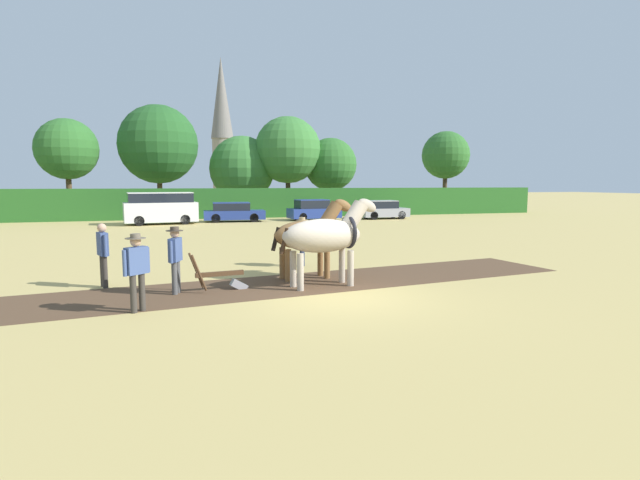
% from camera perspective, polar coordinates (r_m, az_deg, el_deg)
% --- Properties ---
extents(ground_plane, '(240.00, 240.00, 0.00)m').
position_cam_1_polar(ground_plane, '(12.59, 2.03, -6.51)').
color(ground_plane, tan).
extents(plowed_furrow_strip, '(23.09, 6.13, 0.01)m').
position_cam_1_polar(plowed_furrow_strip, '(13.43, -14.45, -5.87)').
color(plowed_furrow_strip, brown).
rests_on(plowed_furrow_strip, ground).
extents(hedgerow, '(57.65, 1.21, 2.41)m').
position_cam_1_polar(hedgerow, '(41.40, -10.93, 4.15)').
color(hedgerow, '#286023').
rests_on(hedgerow, ground).
extents(tree_left, '(4.99, 4.99, 8.11)m').
position_cam_1_polar(tree_left, '(46.56, -26.96, 9.22)').
color(tree_left, '#4C3823').
rests_on(tree_left, ground).
extents(tree_center_left, '(6.84, 6.84, 9.63)m').
position_cam_1_polar(tree_center_left, '(46.64, -18.00, 10.34)').
color(tree_center_left, '#4C3823').
rests_on(tree_center_left, ground).
extents(tree_center, '(6.05, 6.05, 7.20)m').
position_cam_1_polar(tree_center, '(47.47, -8.89, 8.06)').
color(tree_center, '#423323').
rests_on(tree_center, ground).
extents(tree_center_right, '(6.10, 6.10, 8.92)m').
position_cam_1_polar(tree_center_right, '(46.72, -3.71, 10.22)').
color(tree_center_right, '#423323').
rests_on(tree_center_right, ground).
extents(tree_right, '(4.99, 4.99, 7.10)m').
position_cam_1_polar(tree_right, '(47.93, 1.20, 8.61)').
color(tree_right, brown).
rests_on(tree_right, ground).
extents(tree_far_right, '(4.77, 4.77, 8.03)m').
position_cam_1_polar(tree_far_right, '(52.58, 14.17, 9.37)').
color(tree_far_right, '#423323').
rests_on(tree_far_right, ground).
extents(church_spire, '(3.01, 3.01, 19.56)m').
position_cam_1_polar(church_spire, '(70.13, -11.13, 12.46)').
color(church_spire, gray).
rests_on(church_spire, ground).
extents(draft_horse_lead_left, '(2.98, 1.27, 2.48)m').
position_cam_1_polar(draft_horse_lead_left, '(13.65, 0.68, 0.53)').
color(draft_horse_lead_left, '#B2A38E').
rests_on(draft_horse_lead_left, ground).
extents(draft_horse_lead_right, '(2.66, 1.13, 2.43)m').
position_cam_1_polar(draft_horse_lead_right, '(14.80, -1.32, 0.66)').
color(draft_horse_lead_right, brown).
rests_on(draft_horse_lead_right, ground).
extents(plow, '(1.56, 0.54, 1.13)m').
position_cam_1_polar(plow, '(13.53, -10.87, -4.34)').
color(plow, '#4C331E').
rests_on(plow, ground).
extents(farmer_at_plow, '(0.44, 0.64, 1.73)m').
position_cam_1_polar(farmer_at_plow, '(13.28, -16.21, -1.61)').
color(farmer_at_plow, '#4C4C4C').
rests_on(farmer_at_plow, ground).
extents(farmer_beside_team, '(0.42, 0.62, 1.69)m').
position_cam_1_polar(farmer_beside_team, '(16.96, -2.05, 0.24)').
color(farmer_beside_team, '#28334C').
rests_on(farmer_beside_team, ground).
extents(farmer_onlooker_left, '(0.54, 0.47, 1.74)m').
position_cam_1_polar(farmer_onlooker_left, '(11.66, -20.23, -2.82)').
color(farmer_onlooker_left, '#38332D').
rests_on(farmer_onlooker_left, ground).
extents(farmer_onlooker_right, '(0.36, 0.66, 1.76)m').
position_cam_1_polar(farmer_onlooker_right, '(14.76, -23.57, -1.05)').
color(farmer_onlooker_right, '#38332D').
rests_on(farmer_onlooker_right, ground).
extents(parked_van, '(5.03, 2.56, 2.20)m').
position_cam_1_polar(parked_van, '(36.19, -17.75, 3.50)').
color(parked_van, silver).
rests_on(parked_van, ground).
extents(parked_car_left, '(4.51, 1.97, 1.43)m').
position_cam_1_polar(parked_car_left, '(37.34, -9.86, 3.14)').
color(parked_car_left, navy).
rests_on(parked_car_left, ground).
extents(parked_car_center_left, '(4.11, 2.14, 1.59)m').
position_cam_1_polar(parked_car_center_left, '(38.45, -0.75, 3.42)').
color(parked_car_center_left, navy).
rests_on(parked_car_center_left, ground).
extents(parked_car_center, '(3.84, 1.88, 1.46)m').
position_cam_1_polar(parked_car_center, '(40.13, 7.20, 3.43)').
color(parked_car_center, '#9E9EA8').
rests_on(parked_car_center, ground).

